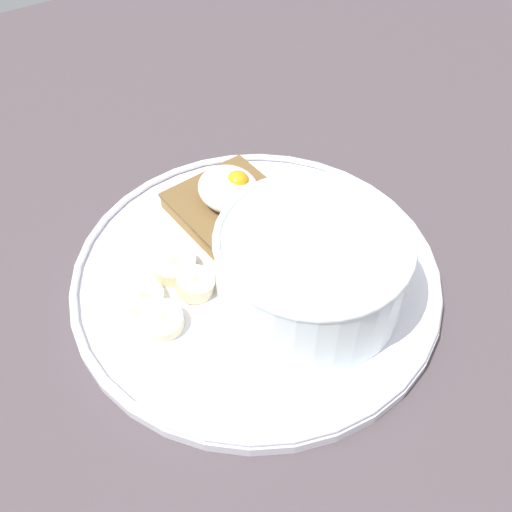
{
  "coord_description": "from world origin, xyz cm",
  "views": [
    {
      "loc": [
        25.53,
        -16.07,
        38.83
      ],
      "look_at": [
        0.0,
        0.0,
        5.0
      ],
      "focal_mm": 40.0,
      "sensor_mm": 36.0,
      "label": 1
    }
  ],
  "objects": [
    {
      "name": "ground_plane",
      "position": [
        0.0,
        0.0,
        1.0
      ],
      "size": [
        120.0,
        120.0,
        2.0
      ],
      "primitive_type": "cube",
      "color": "#4A4044",
      "rests_on": "ground"
    },
    {
      "name": "plate",
      "position": [
        0.0,
        0.0,
        2.8
      ],
      "size": [
        30.12,
        30.12,
        1.6
      ],
      "color": "white",
      "rests_on": "ground_plane"
    },
    {
      "name": "oatmeal_bowl",
      "position": [
        4.32,
        2.13,
        6.4
      ],
      "size": [
        14.47,
        14.47,
        6.98
      ],
      "color": "white",
      "rests_on": "plate"
    },
    {
      "name": "toast_slice",
      "position": [
        -7.19,
        1.71,
        3.91
      ],
      "size": [
        9.92,
        9.92,
        1.64
      ],
      "color": "brown",
      "rests_on": "plate"
    },
    {
      "name": "poached_egg",
      "position": [
        -7.11,
        1.83,
        5.97
      ],
      "size": [
        6.58,
        7.83,
        3.07
      ],
      "color": "white",
      "rests_on": "toast_slice"
    },
    {
      "name": "banana_slice_front",
      "position": [
        0.78,
        -8.8,
        3.72
      ],
      "size": [
        4.45,
        4.39,
        1.65
      ],
      "color": "beige",
      "rests_on": "plate"
    },
    {
      "name": "banana_slice_left",
      "position": [
        -3.59,
        -5.57,
        3.68
      ],
      "size": [
        5.03,
        5.02,
        1.42
      ],
      "color": "beige",
      "rests_on": "plate"
    },
    {
      "name": "banana_slice_back",
      "position": [
        -0.93,
        -5.1,
        3.82
      ],
      "size": [
        4.14,
        4.23,
        1.89
      ],
      "color": "beige",
      "rests_on": "plate"
    },
    {
      "name": "banana_slice_right",
      "position": [
        -2.13,
        -9.0,
        3.5
      ],
      "size": [
        4.43,
        4.42,
        1.06
      ],
      "color": "beige",
      "rests_on": "plate"
    }
  ]
}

